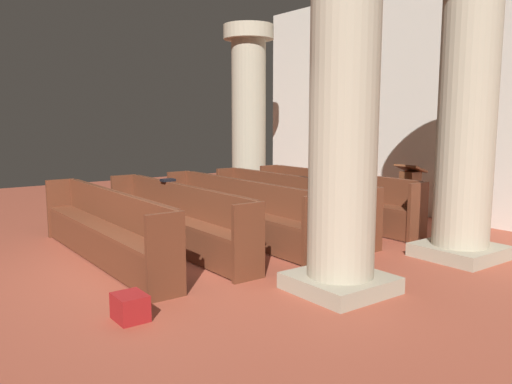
# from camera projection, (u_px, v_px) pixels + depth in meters

# --- Properties ---
(ground_plane) EXTENTS (19.20, 19.20, 0.00)m
(ground_plane) POSITION_uv_depth(u_px,v_px,m) (142.00, 274.00, 6.28)
(ground_plane) COLOR #9E4733
(back_wall) EXTENTS (10.00, 0.16, 4.50)m
(back_wall) POSITION_uv_depth(u_px,v_px,m) (443.00, 99.00, 9.55)
(back_wall) COLOR silver
(back_wall) RESTS_ON ground
(pew_row_0) EXTENTS (3.75, 0.47, 0.92)m
(pew_row_0) POSITION_uv_depth(u_px,v_px,m) (333.00, 196.00, 9.31)
(pew_row_0) COLOR brown
(pew_row_0) RESTS_ON ground
(pew_row_1) EXTENTS (3.75, 0.46, 0.92)m
(pew_row_1) POSITION_uv_depth(u_px,v_px,m) (288.00, 201.00, 8.68)
(pew_row_1) COLOR brown
(pew_row_1) RESTS_ON ground
(pew_row_2) EXTENTS (3.75, 0.46, 0.92)m
(pew_row_2) POSITION_uv_depth(u_px,v_px,m) (236.00, 208.00, 8.06)
(pew_row_2) COLOR brown
(pew_row_2) RESTS_ON ground
(pew_row_3) EXTENTS (3.75, 0.47, 0.92)m
(pew_row_3) POSITION_uv_depth(u_px,v_px,m) (175.00, 215.00, 7.43)
(pew_row_3) COLOR brown
(pew_row_3) RESTS_ON ground
(pew_row_4) EXTENTS (3.75, 0.46, 0.92)m
(pew_row_4) POSITION_uv_depth(u_px,v_px,m) (104.00, 224.00, 6.81)
(pew_row_4) COLOR brown
(pew_row_4) RESTS_ON ground
(pillar_aisle_side) EXTENTS (1.08, 1.08, 3.88)m
(pillar_aisle_side) POSITION_uv_depth(u_px,v_px,m) (467.00, 109.00, 6.75)
(pillar_aisle_side) COLOR #9F967E
(pillar_aisle_side) RESTS_ON ground
(pillar_far_side) EXTENTS (1.08, 1.08, 3.88)m
(pillar_far_side) POSITION_uv_depth(u_px,v_px,m) (249.00, 113.00, 11.27)
(pillar_far_side) COLOR #9F967E
(pillar_far_side) RESTS_ON ground
(pillar_aisle_rear) EXTENTS (1.06, 1.06, 3.88)m
(pillar_aisle_rear) POSITION_uv_depth(u_px,v_px,m) (344.00, 106.00, 5.38)
(pillar_aisle_rear) COLOR #9F967E
(pillar_aisle_rear) RESTS_ON ground
(lectern) EXTENTS (0.48, 0.45, 1.08)m
(lectern) POSITION_uv_depth(u_px,v_px,m) (409.00, 199.00, 9.22)
(lectern) COLOR brown
(lectern) RESTS_ON ground
(hymn_book) EXTENTS (0.15, 0.20, 0.04)m
(hymn_book) POSITION_uv_depth(u_px,v_px,m) (168.00, 180.00, 7.95)
(hymn_book) COLOR black
(hymn_book) RESTS_ON pew_row_3
(kneeler_box_red) EXTENTS (0.33, 0.28, 0.25)m
(kneeler_box_red) POSITION_uv_depth(u_px,v_px,m) (130.00, 307.00, 4.83)
(kneeler_box_red) COLOR maroon
(kneeler_box_red) RESTS_ON ground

